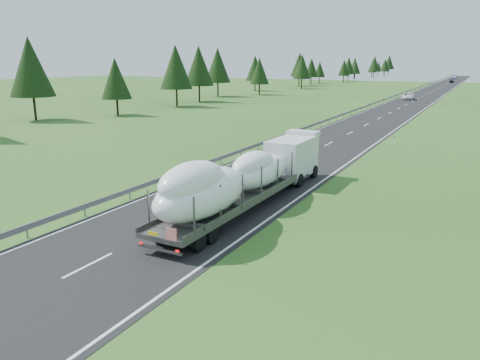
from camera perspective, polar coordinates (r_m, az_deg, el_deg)
The scene contains 10 objects.
ground at distance 29.02m, azimuth -5.29°, elevation -3.75°, with size 400.00×400.00×0.00m, color #2A541C.
road_surface at distance 124.33m, azimuth 20.93°, elevation 9.27°, with size 10.00×400.00×0.02m, color black.
guardrail at distance 124.99m, azimuth 18.51°, elevation 9.77°, with size 0.10×400.00×0.76m.
marker_posts at distance 178.49m, azimuth 25.34°, elevation 10.28°, with size 0.13×350.08×1.00m.
highway_sign at distance 103.63m, azimuth 23.57°, elevation 9.20°, with size 0.08×0.90×2.60m.
tree_line_left at distance 163.57m, azimuth 6.80°, elevation 13.58°, with size 15.07×336.26×12.59m.
boat_truck at distance 28.47m, azimuth 0.36°, elevation 0.48°, with size 3.20×19.36×4.08m.
distant_van at distance 119.53m, azimuth 19.80°, elevation 9.59°, with size 2.67×5.80×1.61m, color white.
distant_car_dark at distance 220.32m, azimuth 24.40°, elevation 10.95°, with size 1.76×4.37×1.49m, color black.
distant_car_blue at distance 264.74m, azimuth 24.79°, elevation 11.27°, with size 1.60×4.58×1.51m, color #192046.
Camera 1 is at (15.14, -23.08, 8.98)m, focal length 35.00 mm.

